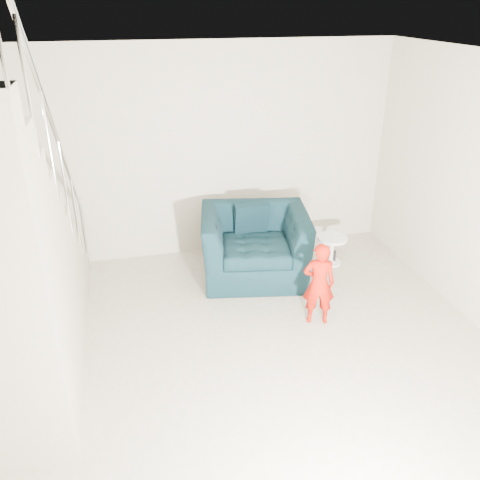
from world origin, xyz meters
name	(u,v)px	position (x,y,z in m)	size (l,w,h in m)	color
floor	(255,383)	(0.00, 0.00, 0.00)	(5.50, 5.50, 0.00)	gray
ceiling	(260,68)	(0.00, 0.00, 2.70)	(5.50, 5.50, 0.00)	silver
back_wall	(200,154)	(0.00, 2.75, 1.35)	(5.00, 5.00, 0.00)	#BCB299
armchair	(254,245)	(0.51, 1.92, 0.41)	(1.27, 1.11, 0.82)	black
toddler	(319,284)	(0.89, 0.78, 0.46)	(0.33, 0.22, 0.92)	#9D1205
side_table	(332,246)	(1.55, 1.98, 0.25)	(0.38, 0.38, 0.38)	white
staircase	(7,288)	(-2.00, 0.55, 0.95)	(1.02, 3.03, 3.62)	#ADA089
cushion	(251,218)	(0.53, 2.19, 0.65)	(0.42, 0.12, 0.40)	black
throw	(212,242)	(-0.02, 1.89, 0.52)	(0.05, 0.51, 0.57)	black
phone	(335,256)	(1.01, 0.73, 0.80)	(0.02, 0.05, 0.10)	black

